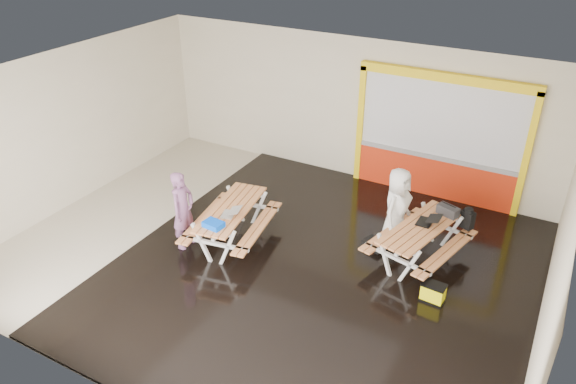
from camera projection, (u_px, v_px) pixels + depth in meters
The scene contains 14 objects.
room at pixel (265, 177), 10.07m from camera, with size 10.02×8.02×3.52m.
deck at pixel (323, 272), 10.38m from camera, with size 7.50×7.98×0.05m, color black.
kiosk at pixel (438, 140), 12.31m from camera, with size 3.88×0.16×3.00m.
picnic_table_left at pixel (231, 216), 10.99m from camera, with size 1.73×2.28×0.83m.
picnic_table_right at pixel (420, 235), 10.42m from camera, with size 1.85×2.33×0.82m.
person_left at pixel (183, 210), 10.75m from camera, with size 0.59×0.39×1.62m, color #76496F.
person_right at pixel (397, 208), 10.83m from camera, with size 0.83×0.54×1.70m, color white.
laptop_left at pixel (231, 213), 10.63m from camera, with size 0.45×0.43×0.16m.
laptop_right at pixel (428, 221), 10.38m from camera, with size 0.43×0.38×0.18m.
blue_pouch at pixel (213, 224), 10.26m from camera, with size 0.37×0.26×0.11m, color blue.
toolbox at pixel (448, 211), 10.64m from camera, with size 0.46×0.34×0.24m.
backpack at pixel (467, 218), 10.69m from camera, with size 0.30×0.26×0.43m.
dark_case at pixel (375, 244), 11.02m from camera, with size 0.42×0.31×0.16m, color black.
fluke_bag at pixel (433, 293), 9.55m from camera, with size 0.43×0.30×0.35m.
Camera 1 is at (4.67, -7.63, 6.39)m, focal length 34.17 mm.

